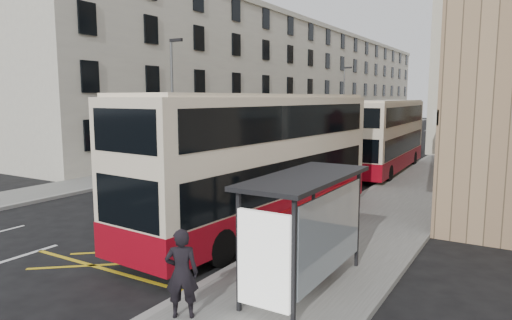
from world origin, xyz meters
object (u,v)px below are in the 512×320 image
Objects in this scene: double_decker_front at (262,161)px; double_decker_rear at (385,136)px; pedestrian_near at (182,273)px; white_van at (367,131)px; pedestrian_mid at (257,253)px; car_dark at (405,121)px; pedestrian_far at (343,217)px; car_silver at (396,126)px; car_red at (442,126)px; street_lamp_near at (173,97)px; bus_shelter at (304,209)px; street_lamp_far at (344,97)px.

double_decker_front reaches higher than double_decker_rear.
pedestrian_near is 0.33× the size of white_van.
pedestrian_mid is 0.46× the size of car_dark.
pedestrian_mid is 4.25m from pedestrian_far.
car_silver is at bearing 94.74° from white_van.
pedestrian_far is 55.68m from car_red.
white_van is 1.19× the size of car_red.
white_van reaches higher than car_silver.
street_lamp_near is 13.59m from double_decker_front.
street_lamp_near is at bearing 139.86° from bus_shelter.
double_decker_front is (10.90, -7.81, -2.21)m from street_lamp_near.
bus_shelter is 0.38× the size of double_decker_rear.
double_decker_front reaches higher than white_van.
double_decker_front is at bearing -106.18° from pedestrian_near.
double_decker_rear is 6.29× the size of pedestrian_far.
pedestrian_near is at bearing -71.57° from white_van.
double_decker_front is at bearing -9.84° from pedestrian_far.
double_decker_front reaches higher than pedestrian_mid.
street_lamp_far is at bearing 113.90° from double_decker_rear.
street_lamp_far is 25.99m from car_dark.
double_decker_rear is 2.90× the size of car_silver.
street_lamp_far reaches higher than pedestrian_far.
car_silver is 0.94× the size of car_dark.
car_red is at bearing 96.14° from bus_shelter.
double_decker_rear is (0.35, 14.49, -0.15)m from double_decker_front.
double_decker_rear is 50.03m from car_dark.
street_lamp_far is 13.55m from car_silver.
bus_shelter reaches higher than car_dark.
double_decker_front is at bearing -73.92° from street_lamp_far.
street_lamp_far is 1.93× the size of car_dark.
street_lamp_far is at bearing 87.28° from pedestrian_mid.
bus_shelter is at bearing 9.41° from pedestrian_mid.
double_decker_rear reaches higher than pedestrian_far.
bus_shelter is 2.23× the size of pedestrian_mid.
street_lamp_far is 1.42× the size of white_van.
double_decker_rear is 24.92m from white_van.
pedestrian_near is 0.45× the size of car_dark.
double_decker_front is 64.24m from car_dark.
pedestrian_mid is at bearing -56.81° from double_decker_front.
car_red is (-5.42, 59.58, -0.41)m from pedestrian_mid.
street_lamp_near reaches higher than car_silver.
pedestrian_near is at bearing 111.01° from car_red.
pedestrian_mid is at bearing -62.41° from car_dark.
bus_shelter is at bearing -61.57° from car_dark.
pedestrian_far is (3.38, -0.90, -1.38)m from double_decker_front.
double_decker_front is 2.92× the size of car_dark.
street_lamp_near is at bearing -81.95° from pedestrian_near.
pedestrian_mid reaches higher than car_red.
bus_shelter is at bearing 112.75° from car_red.
white_van is (-10.97, 43.00, -0.32)m from pedestrian_mid.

